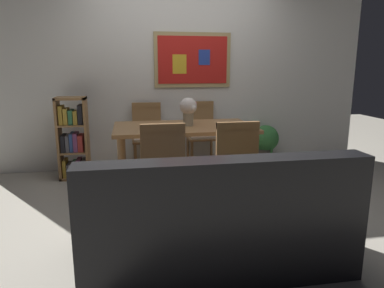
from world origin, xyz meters
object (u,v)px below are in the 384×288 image
object	(u,v)px
tv_remote	(234,124)
dining_chair_far_right	(201,129)
bookshelf	(73,140)
dining_chair_far_left	(147,132)
potted_ivy	(265,142)
dining_chair_near_left	(162,164)
dining_table	(184,134)
dining_chair_near_right	(234,161)
leather_couch	(216,223)
flower_vase	(189,109)

from	to	relation	value
tv_remote	dining_chair_far_right	bearing A→B (deg)	102.06
dining_chair_far_right	bookshelf	world-z (taller)	bookshelf
dining_chair_far_left	potted_ivy	xyz separation A→B (m)	(1.66, 0.00, -0.20)
dining_chair_far_left	dining_chair_near_left	bearing A→B (deg)	-88.32
dining_chair_near_left	bookshelf	bearing A→B (deg)	123.49
dining_table	dining_chair_near_right	distance (m)	0.91
leather_couch	dining_chair_far_right	bearing A→B (deg)	80.96
dining_chair_far_right	dining_chair_near_right	world-z (taller)	same
bookshelf	flower_vase	world-z (taller)	flower_vase
potted_ivy	flower_vase	size ratio (longest dim) A/B	1.84
dining_chair_near_right	dining_chair_far_left	bearing A→B (deg)	113.20
dining_chair_near_right	dining_chair_far_left	size ratio (longest dim) A/B	1.00
dining_table	dining_chair_near_left	bearing A→B (deg)	-111.34
leather_couch	bookshelf	xyz separation A→B (m)	(-1.27, 2.27, 0.17)
dining_chair_far_left	leather_couch	distance (m)	2.45
bookshelf	potted_ivy	world-z (taller)	bookshelf
leather_couch	potted_ivy	distance (m)	2.75
dining_chair_far_right	potted_ivy	distance (m)	0.95
flower_vase	tv_remote	size ratio (longest dim) A/B	1.92
flower_vase	tv_remote	distance (m)	0.53
dining_table	dining_chair_far_left	bearing A→B (deg)	114.98
dining_chair_far_right	tv_remote	size ratio (longest dim) A/B	5.65
dining_table	dining_chair_near_right	xyz separation A→B (m)	(0.33, -0.84, -0.10)
dining_chair_far_right	dining_chair_near_right	xyz separation A→B (m)	(-0.04, -1.67, 0.00)
leather_couch	potted_ivy	world-z (taller)	leather_couch
dining_chair_near_right	bookshelf	world-z (taller)	bookshelf
dining_table	tv_remote	size ratio (longest dim) A/B	9.54
dining_chair_near_left	tv_remote	xyz separation A→B (m)	(0.88, 0.76, 0.21)
dining_table	tv_remote	world-z (taller)	tv_remote
bookshelf	potted_ivy	bearing A→B (deg)	3.34
leather_couch	flower_vase	size ratio (longest dim) A/B	5.81
dining_chair_far_right	dining_chair_near_right	distance (m)	1.67
dining_chair_far_left	bookshelf	size ratio (longest dim) A/B	0.89
leather_couch	flower_vase	xyz separation A→B (m)	(0.08, 1.63, 0.60)
dining_chair_near_right	dining_chair_near_left	size ratio (longest dim) A/B	1.00
dining_chair_near_left	leather_couch	distance (m)	0.88
dining_chair_far_right	tv_remote	xyz separation A→B (m)	(0.19, -0.89, 0.21)
dining_chair_far_right	leather_couch	bearing A→B (deg)	-99.04
potted_ivy	flower_vase	bearing A→B (deg)	-147.59
dining_chair_near_right	dining_table	bearing A→B (deg)	111.48
dining_chair_near_right	tv_remote	size ratio (longest dim) A/B	5.65
dining_chair_near_left	dining_chair_far_left	xyz separation A→B (m)	(-0.05, 1.61, 0.00)
dining_chair_far_right	dining_chair_near_left	xyz separation A→B (m)	(-0.69, -1.65, 0.00)
potted_ivy	dining_chair_far_left	bearing A→B (deg)	-179.92
leather_couch	flower_vase	world-z (taller)	flower_vase
leather_couch	flower_vase	bearing A→B (deg)	87.19
leather_couch	tv_remote	bearing A→B (deg)	69.62
dining_chair_near_right	leather_couch	bearing A→B (deg)	-114.31
dining_chair_near_right	bookshelf	xyz separation A→B (m)	(-1.62, 1.48, -0.05)
dining_chair_far_right	dining_chair_far_left	size ratio (longest dim) A/B	1.00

